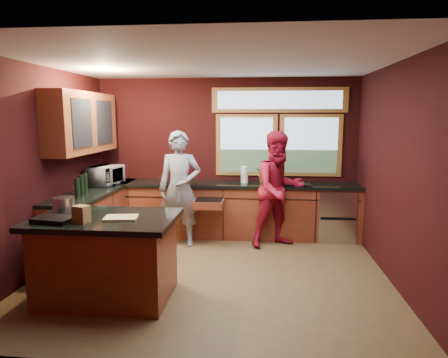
# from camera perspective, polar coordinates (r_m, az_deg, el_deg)

# --- Properties ---
(floor) EXTENTS (4.50, 4.50, 0.00)m
(floor) POSITION_cam_1_polar(r_m,az_deg,el_deg) (5.40, -1.65, -13.30)
(floor) COLOR brown
(floor) RESTS_ON ground
(room_shell) EXTENTS (4.52, 4.02, 2.71)m
(room_shell) POSITION_cam_1_polar(r_m,az_deg,el_deg) (5.43, -7.60, 6.27)
(room_shell) COLOR black
(room_shell) RESTS_ON ground
(back_counter) EXTENTS (4.50, 0.64, 0.93)m
(back_counter) POSITION_cam_1_polar(r_m,az_deg,el_deg) (6.85, 1.77, -4.39)
(back_counter) COLOR maroon
(back_counter) RESTS_ON floor
(left_counter) EXTENTS (0.64, 2.30, 0.93)m
(left_counter) POSITION_cam_1_polar(r_m,az_deg,el_deg) (6.55, -17.94, -5.44)
(left_counter) COLOR maroon
(left_counter) RESTS_ON floor
(island) EXTENTS (1.55, 1.05, 0.95)m
(island) POSITION_cam_1_polar(r_m,az_deg,el_deg) (4.75, -16.38, -10.68)
(island) COLOR maroon
(island) RESTS_ON floor
(person_grey) EXTENTS (0.71, 0.51, 1.83)m
(person_grey) POSITION_cam_1_polar(r_m,az_deg,el_deg) (6.34, -6.33, -1.40)
(person_grey) COLOR slate
(person_grey) RESTS_ON floor
(person_red) EXTENTS (1.10, 1.02, 1.82)m
(person_red) POSITION_cam_1_polar(r_m,az_deg,el_deg) (6.32, 7.87, -1.50)
(person_red) COLOR maroon
(person_red) RESTS_ON floor
(microwave) EXTENTS (0.48, 0.63, 0.32)m
(microwave) POSITION_cam_1_polar(r_m,az_deg,el_deg) (6.81, -16.52, 0.50)
(microwave) COLOR #999999
(microwave) RESTS_ON left_counter
(potted_plant) EXTENTS (0.30, 0.26, 0.34)m
(potted_plant) POSITION_cam_1_polar(r_m,az_deg,el_deg) (6.78, 5.87, 0.86)
(potted_plant) COLOR #999999
(potted_plant) RESTS_ON back_counter
(paper_towel) EXTENTS (0.12, 0.12, 0.28)m
(paper_towel) POSITION_cam_1_polar(r_m,az_deg,el_deg) (6.74, 2.92, 0.61)
(paper_towel) COLOR white
(paper_towel) RESTS_ON back_counter
(cutting_board) EXTENTS (0.39, 0.30, 0.02)m
(cutting_board) POSITION_cam_1_polar(r_m,az_deg,el_deg) (4.50, -14.50, -5.36)
(cutting_board) COLOR tan
(cutting_board) RESTS_ON island
(stock_pot) EXTENTS (0.24, 0.24, 0.18)m
(stock_pot) POSITION_cam_1_polar(r_m,az_deg,el_deg) (4.96, -21.93, -3.46)
(stock_pot) COLOR silver
(stock_pot) RESTS_ON island
(paper_bag) EXTENTS (0.18, 0.16, 0.18)m
(paper_bag) POSITION_cam_1_polar(r_m,az_deg,el_deg) (4.43, -19.70, -4.75)
(paper_bag) COLOR brown
(paper_bag) RESTS_ON island
(black_tray) EXTENTS (0.44, 0.34, 0.05)m
(black_tray) POSITION_cam_1_polar(r_m,az_deg,el_deg) (4.58, -23.07, -5.34)
(black_tray) COLOR black
(black_tray) RESTS_ON island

